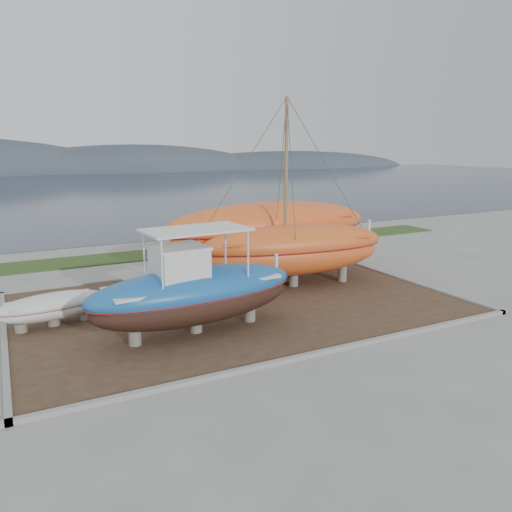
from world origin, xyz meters
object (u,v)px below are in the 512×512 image
white_dinghy (52,310)px  orange_sailboat (295,195)px  orange_bare_hull (270,239)px  blue_caique (195,282)px

white_dinghy → orange_sailboat: size_ratio=0.43×
orange_bare_hull → white_dinghy: bearing=-162.6°
white_dinghy → orange_sailboat: orange_sailboat is taller
blue_caique → orange_bare_hull: (6.52, 6.26, -0.04)m
blue_caique → white_dinghy: 5.70m
orange_sailboat → orange_bare_hull: size_ratio=0.81×
white_dinghy → blue_caique: bearing=-44.6°
blue_caique → orange_bare_hull: blue_caique is taller
orange_sailboat → white_dinghy: bearing=-169.5°
blue_caique → white_dinghy: (-4.57, 3.14, -1.31)m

